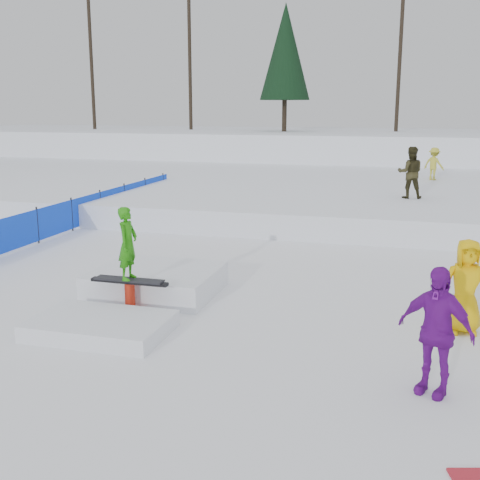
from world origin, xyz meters
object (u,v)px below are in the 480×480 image
(spectator_purple, at_px, (435,331))
(walker_olive, at_px, (410,173))
(jib_rail_feature, at_px, (142,289))
(walker_ygreen, at_px, (434,164))
(safety_fence, at_px, (72,214))
(spectator_yellow, at_px, (466,286))

(spectator_purple, bearing_deg, walker_olive, 117.04)
(spectator_purple, distance_m, jib_rail_feature, 6.21)
(walker_ygreen, relative_size, spectator_purple, 0.77)
(safety_fence, relative_size, jib_rail_feature, 3.64)
(safety_fence, xyz_separation_m, jib_rail_feature, (5.36, -6.21, -0.25))
(safety_fence, height_order, spectator_yellow, spectator_yellow)
(jib_rail_feature, bearing_deg, spectator_purple, -24.24)
(safety_fence, bearing_deg, walker_olive, 25.11)
(walker_ygreen, distance_m, spectator_yellow, 17.00)
(walker_ygreen, bearing_deg, spectator_yellow, 120.65)
(spectator_purple, xyz_separation_m, spectator_yellow, (0.60, 2.62, -0.07))
(walker_olive, bearing_deg, safety_fence, 19.98)
(safety_fence, bearing_deg, jib_rail_feature, -49.18)
(spectator_purple, height_order, spectator_yellow, spectator_purple)
(walker_olive, xyz_separation_m, spectator_purple, (0.45, -13.69, -0.78))
(walker_olive, distance_m, jib_rail_feature, 12.38)
(spectator_yellow, bearing_deg, jib_rail_feature, 173.10)
(spectator_yellow, height_order, jib_rail_feature, jib_rail_feature)
(walker_ygreen, bearing_deg, jib_rail_feature, 100.55)
(safety_fence, distance_m, walker_olive, 11.71)
(walker_ygreen, relative_size, jib_rail_feature, 0.32)
(safety_fence, relative_size, spectator_purple, 8.58)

